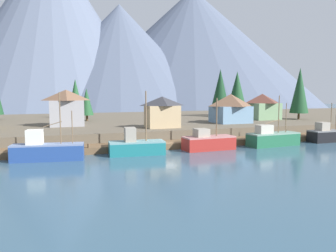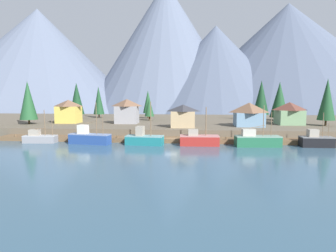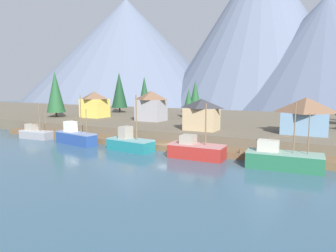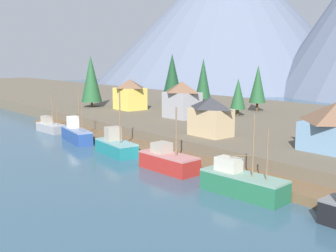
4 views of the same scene
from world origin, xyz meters
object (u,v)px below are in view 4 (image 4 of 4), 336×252
object	(u,v)px
fishing_boat_grey	(50,126)
fishing_boat_red	(168,161)
fishing_boat_blue	(76,134)
house_grey	(182,99)
conifer_mid_right	(203,79)
conifer_back_left	(238,94)
conifer_back_right	(258,84)
conifer_far_left	(172,76)
house_tan	(211,116)
fishing_boat_green	(242,183)
house_yellow	(130,94)
conifer_near_right	(91,79)
fishing_boat_teal	(116,146)

from	to	relation	value
fishing_boat_grey	fishing_boat_red	bearing A→B (deg)	-3.64
fishing_boat_blue	house_grey	world-z (taller)	house_grey
conifer_mid_right	conifer_back_left	xyz separation A→B (m)	(20.27, -10.42, -1.91)
fishing_boat_red	conifer_back_left	world-z (taller)	conifer_back_left
conifer_back_left	conifer_back_right	size ratio (longest dim) A/B	0.75
conifer_back_right	fishing_boat_blue	bearing A→B (deg)	-99.42
house_grey	conifer_far_left	bearing A→B (deg)	143.49
house_tan	fishing_boat_grey	bearing A→B (deg)	-160.78
fishing_boat_red	conifer_mid_right	world-z (taller)	conifer_mid_right
fishing_boat_green	house_grey	xyz separation A→B (m)	(-32.09, 20.56, 4.79)
house_grey	conifer_far_left	distance (m)	26.99
fishing_boat_green	house_yellow	bearing A→B (deg)	153.31
house_tan	conifer_near_right	size ratio (longest dim) A/B	0.51
fishing_boat_teal	conifer_back_right	distance (m)	40.60
fishing_boat_grey	conifer_back_left	distance (m)	36.98
fishing_boat_grey	fishing_boat_blue	world-z (taller)	fishing_boat_blue
conifer_far_left	conifer_back_left	bearing A→B (deg)	-11.61
fishing_boat_teal	house_grey	size ratio (longest dim) A/B	1.31
conifer_mid_right	fishing_boat_blue	bearing A→B (deg)	-74.05
fishing_boat_green	conifer_near_right	distance (m)	61.86
conifer_near_right	conifer_far_left	size ratio (longest dim) A/B	0.96
fishing_boat_red	conifer_back_left	distance (m)	34.95
fishing_boat_green	conifer_mid_right	bearing A→B (deg)	134.70
fishing_boat_teal	fishing_boat_red	distance (m)	11.61
house_grey	conifer_mid_right	world-z (taller)	conifer_mid_right
house_yellow	conifer_back_left	bearing A→B (deg)	25.46
fishing_boat_blue	fishing_boat_red	size ratio (longest dim) A/B	1.14
fishing_boat_teal	fishing_boat_green	size ratio (longest dim) A/B	0.98
fishing_boat_red	house_tan	xyz separation A→B (m)	(-3.75, 11.31, 4.19)
fishing_boat_blue	conifer_near_right	size ratio (longest dim) A/B	0.78
house_yellow	conifer_mid_right	bearing A→B (deg)	84.75
house_yellow	house_tan	size ratio (longest dim) A/B	1.09
conifer_back_left	conifer_mid_right	bearing A→B (deg)	152.80
fishing_boat_grey	house_yellow	bearing A→B (deg)	93.27
house_grey	fishing_boat_teal	bearing A→B (deg)	-67.38
fishing_boat_green	house_grey	world-z (taller)	house_grey
fishing_boat_red	fishing_boat_green	world-z (taller)	fishing_boat_green
fishing_boat_green	house_grey	bearing A→B (deg)	143.20
house_yellow	fishing_boat_teal	bearing A→B (deg)	-38.40
conifer_near_right	conifer_mid_right	size ratio (longest dim) A/B	1.06
fishing_boat_green	house_grey	distance (m)	38.41
conifer_mid_right	house_yellow	bearing A→B (deg)	-95.25
fishing_boat_green	conifer_back_left	bearing A→B (deg)	127.06
conifer_mid_right	conifer_back_right	size ratio (longest dim) A/B	1.15
fishing_boat_green	conifer_back_right	world-z (taller)	conifer_back_right
house_grey	house_tan	distance (m)	18.80
conifer_mid_right	fishing_boat_teal	bearing A→B (deg)	-60.00
fishing_boat_green	conifer_far_left	bearing A→B (deg)	141.60
conifer_back_left	conifer_far_left	world-z (taller)	conifer_far_left
fishing_boat_grey	conifer_near_right	xyz separation A→B (m)	(-11.97, 15.88, 8.09)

